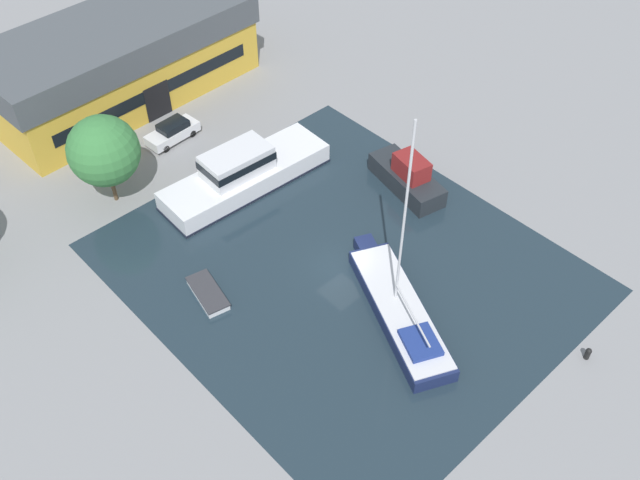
{
  "coord_description": "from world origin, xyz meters",
  "views": [
    {
      "loc": [
        -23.37,
        -22.86,
        35.13
      ],
      "look_at": [
        0.0,
        2.17,
        1.0
      ],
      "focal_mm": 40.0,
      "sensor_mm": 36.0,
      "label": 1
    }
  ],
  "objects_px": {
    "warehouse_building": "(120,60)",
    "parked_car": "(172,132)",
    "quay_tree_near_building": "(104,151)",
    "sailboat_moored": "(399,309)",
    "cabin_boat": "(408,177)",
    "small_dinghy": "(208,293)",
    "motor_cruiser": "(243,173)"
  },
  "relations": [
    {
      "from": "small_dinghy",
      "to": "cabin_boat",
      "type": "distance_m",
      "value": 17.47
    },
    {
      "from": "quay_tree_near_building",
      "to": "sailboat_moored",
      "type": "relative_size",
      "value": 0.49
    },
    {
      "from": "warehouse_building",
      "to": "parked_car",
      "type": "xyz_separation_m",
      "value": [
        -0.81,
        -8.2,
        -2.64
      ]
    },
    {
      "from": "warehouse_building",
      "to": "cabin_boat",
      "type": "relative_size",
      "value": 3.34
    },
    {
      "from": "cabin_boat",
      "to": "parked_car",
      "type": "bearing_deg",
      "value": 130.82
    },
    {
      "from": "warehouse_building",
      "to": "motor_cruiser",
      "type": "relative_size",
      "value": 1.73
    },
    {
      "from": "warehouse_building",
      "to": "parked_car",
      "type": "height_order",
      "value": "warehouse_building"
    },
    {
      "from": "parked_car",
      "to": "cabin_boat",
      "type": "xyz_separation_m",
      "value": [
        9.37,
        -16.96,
        0.26
      ]
    },
    {
      "from": "parked_car",
      "to": "motor_cruiser",
      "type": "xyz_separation_m",
      "value": [
        0.6,
        -8.45,
        0.43
      ]
    },
    {
      "from": "quay_tree_near_building",
      "to": "small_dinghy",
      "type": "relative_size",
      "value": 1.81
    },
    {
      "from": "parked_car",
      "to": "cabin_boat",
      "type": "distance_m",
      "value": 19.38
    },
    {
      "from": "sailboat_moored",
      "to": "motor_cruiser",
      "type": "relative_size",
      "value": 1.07
    },
    {
      "from": "quay_tree_near_building",
      "to": "parked_car",
      "type": "relative_size",
      "value": 1.54
    },
    {
      "from": "sailboat_moored",
      "to": "small_dinghy",
      "type": "distance_m",
      "value": 12.3
    },
    {
      "from": "quay_tree_near_building",
      "to": "sailboat_moored",
      "type": "xyz_separation_m",
      "value": [
        7.12,
        -21.77,
        -3.86
      ]
    },
    {
      "from": "motor_cruiser",
      "to": "parked_car",
      "type": "bearing_deg",
      "value": 6.51
    },
    {
      "from": "motor_cruiser",
      "to": "cabin_boat",
      "type": "bearing_deg",
      "value": -131.66
    },
    {
      "from": "small_dinghy",
      "to": "cabin_boat",
      "type": "relative_size",
      "value": 0.55
    },
    {
      "from": "motor_cruiser",
      "to": "small_dinghy",
      "type": "height_order",
      "value": "motor_cruiser"
    },
    {
      "from": "parked_car",
      "to": "sailboat_moored",
      "type": "distance_m",
      "value": 24.9
    },
    {
      "from": "warehouse_building",
      "to": "motor_cruiser",
      "type": "bearing_deg",
      "value": -93.43
    },
    {
      "from": "parked_car",
      "to": "motor_cruiser",
      "type": "distance_m",
      "value": 8.48
    },
    {
      "from": "cabin_boat",
      "to": "quay_tree_near_building",
      "type": "bearing_deg",
      "value": 152.23
    },
    {
      "from": "quay_tree_near_building",
      "to": "motor_cruiser",
      "type": "relative_size",
      "value": 0.52
    },
    {
      "from": "warehouse_building",
      "to": "sailboat_moored",
      "type": "xyz_separation_m",
      "value": [
        -0.99,
        -33.11,
        -2.83
      ]
    },
    {
      "from": "sailboat_moored",
      "to": "cabin_boat",
      "type": "xyz_separation_m",
      "value": [
        9.56,
        7.94,
        0.46
      ]
    },
    {
      "from": "sailboat_moored",
      "to": "small_dinghy",
      "type": "height_order",
      "value": "sailboat_moored"
    },
    {
      "from": "sailboat_moored",
      "to": "cabin_boat",
      "type": "bearing_deg",
      "value": 64.66
    },
    {
      "from": "warehouse_building",
      "to": "motor_cruiser",
      "type": "xyz_separation_m",
      "value": [
        -0.22,
        -16.65,
        -2.21
      ]
    },
    {
      "from": "quay_tree_near_building",
      "to": "cabin_boat",
      "type": "bearing_deg",
      "value": -39.66
    },
    {
      "from": "warehouse_building",
      "to": "quay_tree_near_building",
      "type": "distance_m",
      "value": 13.98
    },
    {
      "from": "parked_car",
      "to": "cabin_boat",
      "type": "relative_size",
      "value": 0.65
    }
  ]
}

